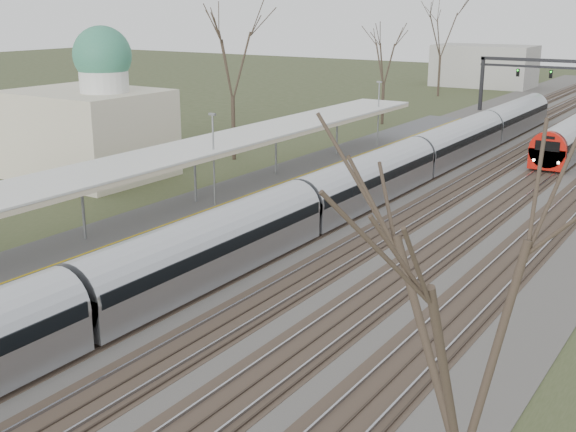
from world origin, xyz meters
name	(u,v)px	position (x,y,z in m)	size (l,w,h in m)	color
track_bed	(481,169)	(0.26, 55.00, 0.06)	(24.00, 160.00, 0.22)	#474442
platform	(234,197)	(-9.05, 37.50, 0.50)	(3.50, 69.00, 1.00)	#9E9B93
canopy	(182,153)	(-9.05, 32.99, 3.93)	(4.10, 50.00, 3.11)	slate
dome_building	(90,124)	(-21.71, 38.00, 3.72)	(10.00, 8.00, 10.30)	beige
tree_west_far	(232,54)	(-17.00, 48.00, 8.02)	(5.50, 5.50, 11.33)	#2D231C
tree_east_near	(472,321)	(13.00, 15.00, 6.55)	(4.50, 4.50, 9.27)	#2D231C
train_near	(365,181)	(-2.50, 41.71, 1.48)	(2.62, 75.21, 3.05)	#9C9FA6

